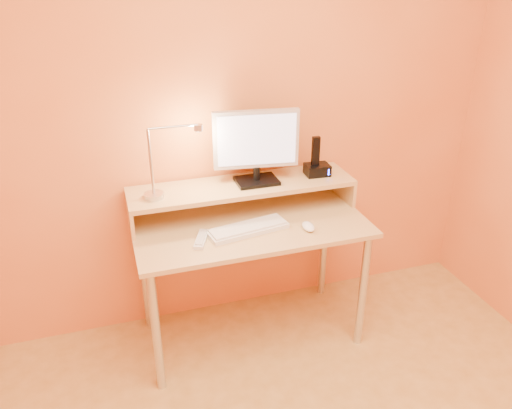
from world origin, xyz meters
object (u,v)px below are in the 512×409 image
object	(u,v)px
keyboard	(248,229)
remote_control	(201,239)
lamp_base	(154,196)
phone_dock	(317,170)
mouse	(308,226)
monitor_panel	(256,139)

from	to	relation	value
keyboard	remote_control	world-z (taller)	keyboard
lamp_base	remote_control	world-z (taller)	lamp_base
phone_dock	mouse	bearing A→B (deg)	-116.94
keyboard	remote_control	size ratio (longest dim) A/B	2.35
monitor_panel	phone_dock	distance (m)	0.41
monitor_panel	remote_control	world-z (taller)	monitor_panel
keyboard	mouse	distance (m)	0.30
monitor_panel	keyboard	xyz separation A→B (m)	(-0.12, -0.23, -0.39)
lamp_base	phone_dock	world-z (taller)	phone_dock
remote_control	phone_dock	bearing A→B (deg)	41.50
phone_dock	remote_control	xyz separation A→B (m)	(-0.71, -0.25, -0.18)
monitor_panel	phone_dock	world-z (taller)	monitor_panel
remote_control	keyboard	bearing A→B (deg)	28.02
mouse	remote_control	bearing A→B (deg)	177.45
remote_control	mouse	bearing A→B (deg)	16.95
keyboard	mouse	bearing A→B (deg)	-23.85
remote_control	lamp_base	bearing A→B (deg)	153.03
phone_dock	keyboard	size ratio (longest dim) A/B	0.32
monitor_panel	lamp_base	xyz separation A→B (m)	(-0.54, -0.04, -0.23)
monitor_panel	lamp_base	bearing A→B (deg)	-167.95
phone_dock	keyboard	bearing A→B (deg)	-151.64
monitor_panel	mouse	bearing A→B (deg)	-51.88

